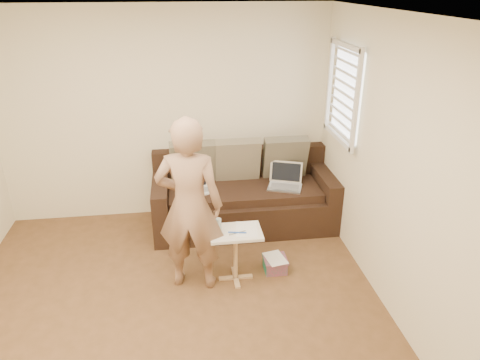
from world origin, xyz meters
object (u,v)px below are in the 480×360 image
(sofa, at_px, (244,193))
(drinking_glass, at_px, (218,224))
(striped_box, at_px, (275,264))
(laptop_silver, at_px, (285,188))
(person, at_px, (190,206))
(side_table, at_px, (236,255))
(laptop_white, at_px, (200,192))

(sofa, height_order, drinking_glass, sofa)
(sofa, bearing_deg, striped_box, -79.83)
(laptop_silver, relative_size, striped_box, 1.62)
(sofa, distance_m, person, 1.38)
(side_table, bearing_deg, person, -179.39)
(person, distance_m, drinking_glass, 0.37)
(side_table, bearing_deg, sofa, 77.49)
(laptop_silver, height_order, side_table, laptop_silver)
(side_table, relative_size, drinking_glass, 4.72)
(laptop_white, xyz_separation_m, striped_box, (0.73, -0.93, -0.44))
(person, distance_m, striped_box, 1.18)
(drinking_glass, bearing_deg, side_table, -17.28)
(person, xyz_separation_m, side_table, (0.44, 0.00, -0.60))
(striped_box, bearing_deg, drinking_glass, -177.17)
(sofa, relative_size, laptop_silver, 5.54)
(drinking_glass, bearing_deg, striped_box, 2.83)
(sofa, bearing_deg, person, -121.46)
(sofa, xyz_separation_m, laptop_white, (-0.54, -0.10, 0.10))
(sofa, distance_m, striped_box, 1.10)
(drinking_glass, distance_m, striped_box, 0.81)
(laptop_white, bearing_deg, side_table, -97.40)
(sofa, xyz_separation_m, person, (-0.68, -1.11, 0.45))
(person, bearing_deg, sofa, -109.53)
(laptop_white, relative_size, striped_box, 1.26)
(person, bearing_deg, striped_box, -162.37)
(sofa, bearing_deg, drinking_glass, -111.41)
(laptop_white, bearing_deg, striped_box, -75.78)
(person, distance_m, side_table, 0.74)
(laptop_white, distance_m, side_table, 1.08)
(person, bearing_deg, side_table, -167.47)
(drinking_glass, height_order, striped_box, drinking_glass)
(person, xyz_separation_m, drinking_glass, (0.27, 0.06, -0.25))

